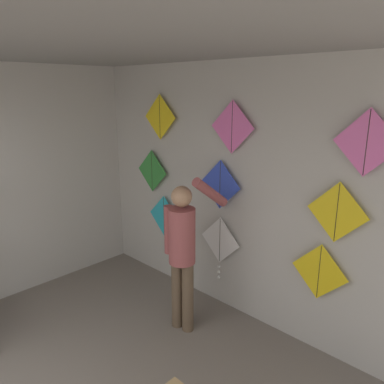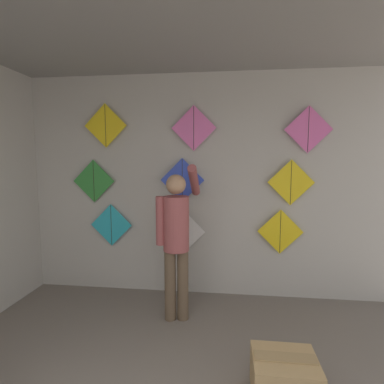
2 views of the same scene
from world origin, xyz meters
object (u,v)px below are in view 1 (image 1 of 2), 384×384
Objects in this scene: kite_2 at (319,272)px; kite_3 at (152,171)px; kite_1 at (220,243)px; kite_8 at (367,143)px; kite_0 at (164,216)px; shopkeeper at (183,246)px; kite_6 at (160,117)px; kite_7 at (232,127)px; kite_5 at (337,212)px; kite_4 at (220,185)px.

kite_3 is at bearing 180.00° from kite_2.
kite_1 is 1.98m from kite_8.
kite_0 reaches higher than kite_2.
kite_6 reaches higher than shopkeeper.
kite_7 reaches higher than kite_1.
kite_0 reaches higher than kite_1.
kite_5 is 1.00× the size of kite_8.
kite_1 is at bearing -0.05° from kite_3.
kite_8 is at bearing 0.00° from kite_4.
kite_7 reaches higher than kite_0.
kite_4 reaches higher than kite_1.
kite_3 is 1.00× the size of kite_7.
kite_8 reaches higher than kite_2.
shopkeeper is 0.63m from kite_1.
kite_2 is 1.00× the size of kite_6.
kite_4 is 1.00× the size of kite_5.
kite_7 is (1.12, 0.00, -0.04)m from kite_6.
kite_5 is 1.35m from kite_7.
kite_6 is (-2.20, 0.00, 1.31)m from kite_2.
shopkeeper is at bearing -100.46° from kite_7.
shopkeeper is 0.81m from kite_4.
kite_8 is (1.47, 0.61, 1.14)m from shopkeeper.
kite_8 is at bearing 0.00° from kite_2.
kite_2 is at bearing 180.00° from kite_5.
kite_7 is at bearing 180.00° from kite_5.
kite_4 is at bearing 0.00° from kite_6.
kite_3 is at bearing 180.00° from kite_6.
kite_4 is at bearing 176.06° from kite_1.
kite_2 is 1.66m from kite_7.
kite_3 is at bearing 180.00° from kite_8.
kite_3 is 1.00× the size of kite_4.
kite_5 is at bearing 180.00° from kite_8.
kite_6 reaches higher than kite_0.
kite_4 is 1.62m from kite_8.
kite_5 is at bearing 15.00° from shopkeeper.
kite_7 is (0.14, 0.00, 0.64)m from kite_4.
kite_2 is at bearing 0.00° from kite_6.
kite_7 is (1.30, 0.00, 0.66)m from kite_3.
kite_3 reaches higher than kite_1.
kite_4 is at bearing 180.00° from kite_5.
kite_0 is at bearing 180.00° from kite_4.
kite_4 is at bearing 82.23° from shopkeeper.
shopkeeper is 2.22× the size of kite_1.
kite_3 is (-1.19, 0.61, 0.51)m from shopkeeper.
kite_5 is (1.29, 0.61, 0.51)m from shopkeeper.
kite_6 is at bearing 179.94° from kite_1.
kite_8 is (1.48, 0.00, 1.31)m from kite_1.
kite_0 is 1.28m from kite_6.
kite_4 is 1.00× the size of kite_7.
kite_2 is at bearing 0.00° from kite_4.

